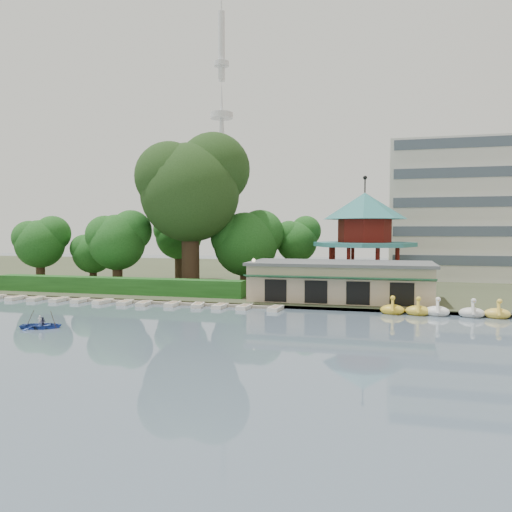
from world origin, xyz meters
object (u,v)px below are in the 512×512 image
(boathouse, at_px, (340,280))
(big_tree, at_px, (192,185))
(rowboat_with_passengers, at_px, (41,322))
(dock, at_px, (126,301))
(pavilion, at_px, (364,231))

(boathouse, bearing_deg, big_tree, 161.71)
(boathouse, distance_m, big_tree, 22.58)
(big_tree, distance_m, rowboat_with_passengers, 28.41)
(dock, height_order, pavilion, pavilion)
(pavilion, xyz_separation_m, rowboat_with_passengers, (-23.26, -29.09, -7.04))
(boathouse, bearing_deg, pavilion, 78.72)
(boathouse, xyz_separation_m, pavilion, (2.00, 10.03, 5.11))
(big_tree, bearing_deg, pavilion, 10.34)
(dock, relative_size, big_tree, 1.75)
(dock, xyz_separation_m, big_tree, (3.17, 11.00, 13.05))
(pavilion, bearing_deg, rowboat_with_passengers, -128.65)
(dock, distance_m, big_tree, 17.35)
(boathouse, distance_m, rowboat_with_passengers, 28.62)
(big_tree, height_order, rowboat_with_passengers, big_tree)
(big_tree, bearing_deg, boathouse, -18.29)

